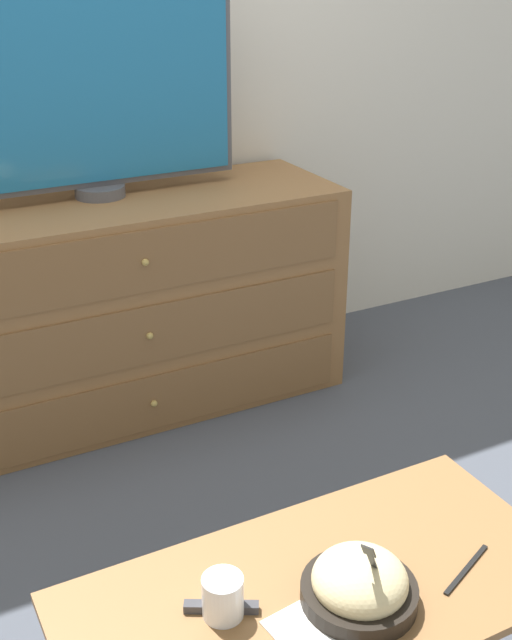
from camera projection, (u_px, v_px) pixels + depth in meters
ground_plane at (95, 370)px, 3.30m from camera, size 12.00×12.00×0.00m
wall_back at (61, 36)px, 2.77m from camera, size 12.00×0.05×2.60m
dresser at (123, 306)px, 2.91m from camera, size 1.59×0.55×0.79m
tv at (91, 86)px, 2.64m from camera, size 1.01×0.17×0.73m
coffee_table at (321, 612)px, 1.60m from camera, size 1.02×0.49×0.44m
takeout_bowl at (359, 585)px, 1.52m from camera, size 0.22×0.22×0.18m
drink_cup at (223, 599)px, 1.49m from camera, size 0.08×0.08×0.09m
napkin at (319, 631)px, 1.47m from camera, size 0.18×0.18×0.00m
knife at (466, 569)px, 1.61m from camera, size 0.17×0.08×0.01m
remote_control at (221, 607)px, 1.51m from camera, size 0.13×0.09×0.02m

